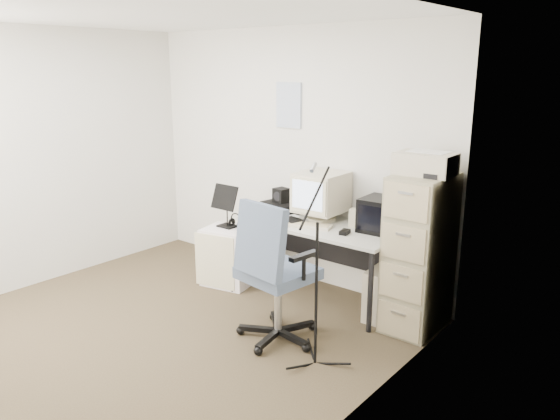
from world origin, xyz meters
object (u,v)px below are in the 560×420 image
Objects in this scene: desk at (321,262)px; side_cart at (228,256)px; filing_cabinet at (419,253)px; office_chair at (278,270)px.

desk reaches higher than side_cart.
desk is at bearing -178.19° from filing_cabinet.
side_cart is at bearing 160.27° from office_chair.
side_cart is (-1.11, 0.57, -0.29)m from office_chair.
office_chair is (0.19, -0.85, 0.22)m from desk.
side_cart is (-0.92, -0.28, -0.08)m from desk.
filing_cabinet reaches higher than desk.
side_cart is at bearing -170.53° from filing_cabinet.
filing_cabinet is 0.87× the size of desk.
filing_cabinet is 2.26× the size of side_cart.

